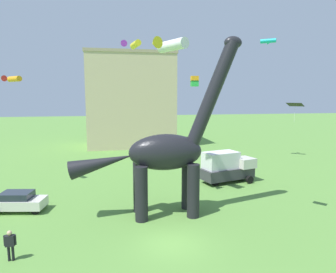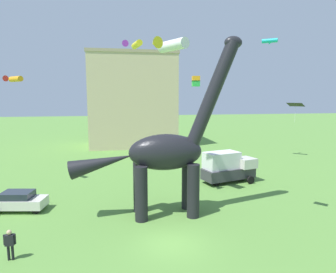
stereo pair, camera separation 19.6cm
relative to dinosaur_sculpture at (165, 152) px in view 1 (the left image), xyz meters
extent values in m
plane|color=#5B8E3D|center=(-0.37, -4.59, -4.81)|extent=(240.00, 240.00, 0.00)
cylinder|color=black|center=(1.98, 0.89, -2.81)|extent=(0.93, 0.93, 4.01)
cylinder|color=black|center=(1.98, -0.89, -2.81)|extent=(0.93, 0.93, 4.01)
cylinder|color=black|center=(-1.85, 0.89, -2.81)|extent=(0.93, 0.93, 4.01)
cylinder|color=black|center=(-1.85, -0.89, -2.81)|extent=(0.93, 0.93, 4.01)
ellipsoid|color=black|center=(0.06, 0.00, 0.00)|extent=(5.48, 2.36, 2.70)
cylinder|color=black|center=(3.62, 0.00, 4.32)|extent=(3.94, 1.01, 7.81)
ellipsoid|color=black|center=(5.12, 0.00, 8.04)|extent=(1.35, 0.84, 0.93)
cone|color=black|center=(-4.53, 0.00, -0.62)|extent=(4.82, 1.35, 2.28)
cube|color=silver|center=(-11.24, 2.65, -4.14)|extent=(4.44, 2.46, 0.72)
cube|color=#232B35|center=(-11.24, 2.65, -3.52)|extent=(2.50, 1.93, 0.52)
cylinder|color=black|center=(-9.69, 3.54, -4.50)|extent=(0.65, 0.32, 0.62)
cylinder|color=black|center=(-9.69, 1.76, -4.50)|extent=(0.65, 0.32, 0.62)
cylinder|color=black|center=(-12.80, 3.54, -4.50)|extent=(0.65, 0.32, 0.62)
cube|color=#38383D|center=(7.94, 7.27, -3.86)|extent=(5.96, 3.54, 1.10)
cube|color=silver|center=(9.79, 7.27, -2.81)|extent=(2.25, 2.35, 1.00)
cube|color=silver|center=(7.16, 7.27, -2.46)|extent=(4.00, 2.91, 1.70)
cylinder|color=black|center=(9.96, 8.32, -4.41)|extent=(0.84, 0.47, 0.80)
cylinder|color=black|center=(9.96, 6.22, -4.41)|extent=(0.84, 0.47, 0.80)
cylinder|color=black|center=(6.26, 8.32, -4.41)|extent=(0.84, 0.47, 0.80)
cylinder|color=black|center=(6.26, 6.22, -4.41)|extent=(0.84, 0.47, 0.80)
cylinder|color=black|center=(-9.49, -4.83, -4.39)|extent=(0.14, 0.14, 0.86)
cylinder|color=black|center=(-9.28, -4.83, -4.39)|extent=(0.14, 0.14, 0.86)
cube|color=black|center=(-9.38, -4.83, -3.65)|extent=(0.47, 0.29, 0.61)
sphere|color=tan|center=(-9.38, -4.83, -3.21)|extent=(0.27, 0.27, 0.27)
cylinder|color=black|center=(-9.65, -4.83, -3.62)|extent=(0.11, 0.11, 0.58)
cylinder|color=black|center=(-9.12, -4.83, -3.62)|extent=(0.11, 0.11, 0.58)
cylinder|color=yellow|center=(-0.49, 20.25, 11.05)|extent=(1.33, 3.11, 0.84)
cone|color=purple|center=(-2.13, 19.97, 11.05)|extent=(1.00, 0.89, 0.89)
cube|color=orange|center=(7.30, 18.27, 6.42)|extent=(1.04, 1.04, 0.78)
cube|color=green|center=(7.30, 18.27, 5.81)|extent=(1.04, 1.04, 0.78)
cylinder|color=orange|center=(-12.87, 9.54, 5.74)|extent=(1.67, 1.76, 0.53)
cone|color=red|center=(-13.64, 8.84, 5.74)|extent=(0.73, 0.73, 0.56)
cylinder|color=#19B2B7|center=(16.41, 15.54, 11.24)|extent=(1.90, 1.58, 0.54)
cone|color=#19B2B7|center=(17.04, 16.41, 11.24)|extent=(0.73, 0.75, 0.57)
cylinder|color=white|center=(1.18, 3.05, 8.22)|extent=(2.20, 3.20, 0.88)
cone|color=yellow|center=(-0.36, 2.28, 8.22)|extent=(1.18, 1.12, 0.92)
cube|color=black|center=(8.95, -2.30, 3.53)|extent=(1.26, 1.31, 0.27)
cylinder|color=white|center=(8.95, -2.30, 2.84)|extent=(0.01, 0.01, 1.06)
cube|color=#CCB78E|center=(-0.54, 32.54, 3.13)|extent=(14.94, 9.78, 15.89)
cube|color=tan|center=(-0.54, 32.54, 11.33)|extent=(15.23, 9.97, 0.50)
camera|label=1|loc=(-3.69, -21.29, 4.15)|focal=31.67mm
camera|label=2|loc=(-3.50, -21.33, 4.15)|focal=31.67mm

